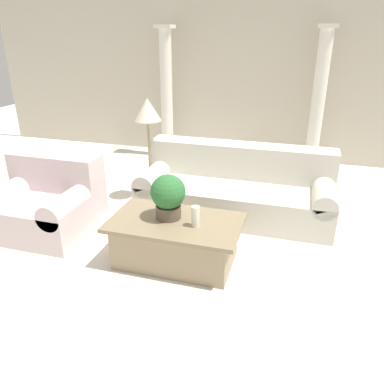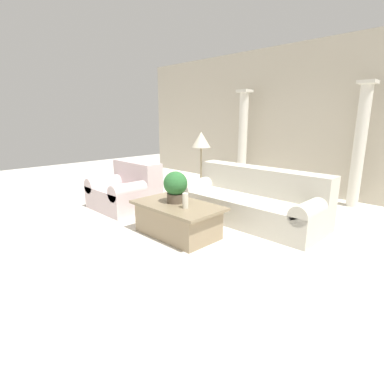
% 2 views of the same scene
% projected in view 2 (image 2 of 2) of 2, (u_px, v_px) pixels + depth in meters
% --- Properties ---
extents(ground_plane, '(16.00, 16.00, 0.00)m').
position_uv_depth(ground_plane, '(204.00, 226.00, 4.67)').
color(ground_plane, silver).
extents(wall_back, '(10.00, 0.06, 3.20)m').
position_uv_depth(wall_back, '(305.00, 120.00, 6.50)').
color(wall_back, beige).
rests_on(wall_back, ground_plane).
extents(sofa_long, '(2.39, 0.98, 0.84)m').
position_uv_depth(sofa_long, '(252.00, 200.00, 4.91)').
color(sofa_long, beige).
rests_on(sofa_long, ground_plane).
extents(loveseat, '(1.12, 0.98, 0.84)m').
position_uv_depth(loveseat, '(127.00, 190.00, 5.58)').
color(loveseat, beige).
rests_on(loveseat, ground_plane).
extents(coffee_table, '(1.30, 0.75, 0.46)m').
position_uv_depth(coffee_table, '(178.00, 219.00, 4.28)').
color(coffee_table, '#998466').
rests_on(coffee_table, ground_plane).
extents(potted_plant, '(0.34, 0.34, 0.45)m').
position_uv_depth(potted_plant, '(175.00, 186.00, 4.26)').
color(potted_plant, brown).
rests_on(potted_plant, coffee_table).
extents(pillar_candle, '(0.08, 0.08, 0.21)m').
position_uv_depth(pillar_candle, '(185.00, 201.00, 4.02)').
color(pillar_candle, silver).
rests_on(pillar_candle, coffee_table).
extents(floor_lamp, '(0.35, 0.35, 1.39)m').
position_uv_depth(floor_lamp, '(201.00, 145.00, 5.57)').
color(floor_lamp, gray).
rests_on(floor_lamp, ground_plane).
extents(column_left, '(0.30, 0.30, 2.28)m').
position_uv_depth(column_left, '(243.00, 138.00, 7.24)').
color(column_left, silver).
rests_on(column_left, ground_plane).
extents(column_right, '(0.30, 0.30, 2.28)m').
position_uv_depth(column_right, '(360.00, 145.00, 5.46)').
color(column_right, silver).
rests_on(column_right, ground_plane).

